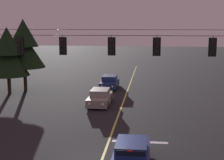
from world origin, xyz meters
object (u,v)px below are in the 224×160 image
traffic_light_rightmost (213,47)px  traffic_light_right_inner (157,47)px  traffic_light_centre (111,46)px  car_oncoming_lead (100,98)px  tree_verge_near (8,54)px  traffic_light_leftmost (20,46)px  traffic_light_left_inner (62,46)px  tree_verge_far (24,46)px  car_waiting_near_lane (132,155)px  car_oncoming_trailing (110,82)px

traffic_light_rightmost → traffic_light_right_inner: bearing=180.0°
traffic_light_centre → car_oncoming_lead: traffic_light_centre is taller
car_oncoming_lead → tree_verge_near: (-9.88, 3.56, 3.45)m
traffic_light_leftmost → traffic_light_rightmost: 11.73m
traffic_light_left_inner → car_oncoming_lead: 10.07m
car_oncoming_lead → tree_verge_far: size_ratio=0.58×
traffic_light_centre → traffic_light_rightmost: bearing=0.0°
traffic_light_right_inner → traffic_light_centre: bearing=180.0°
car_waiting_near_lane → car_oncoming_lead: bearing=105.5°
traffic_light_right_inner → tree_verge_far: 19.62m
traffic_light_leftmost → car_oncoming_lead: bearing=66.7°
traffic_light_leftmost → tree_verge_far: (-5.19, 14.05, -0.96)m
traffic_light_leftmost → tree_verge_near: (-6.18, 12.17, -1.65)m
traffic_light_leftmost → traffic_light_right_inner: 8.47m
traffic_light_centre → tree_verge_near: tree_verge_near is taller
traffic_light_leftmost → tree_verge_far: tree_verge_far is taller
traffic_light_left_inner → traffic_light_centre: (3.04, 0.00, 0.00)m
traffic_light_centre → traffic_light_rightmost: size_ratio=1.00×
traffic_light_centre → car_oncoming_lead: bearing=103.3°
traffic_light_left_inner → tree_verge_near: (-8.89, 12.17, -1.65)m
traffic_light_centre → traffic_light_left_inner: bearing=180.0°
traffic_light_leftmost → tree_verge_near: size_ratio=0.18×
traffic_light_leftmost → traffic_light_centre: same height
traffic_light_rightmost → car_waiting_near_lane: size_ratio=0.28×
traffic_light_left_inner → traffic_light_rightmost: (9.02, 0.00, 0.00)m
traffic_light_leftmost → car_oncoming_lead: 10.68m
tree_verge_far → car_oncoming_trailing: bearing=15.9°
car_oncoming_lead → car_oncoming_trailing: (-0.13, 7.93, 0.00)m
traffic_light_rightmost → car_oncoming_lead: (-8.03, 8.62, -5.11)m
traffic_light_left_inner → car_oncoming_lead: (0.99, 8.62, -5.11)m
car_waiting_near_lane → traffic_light_leftmost: bearing=149.3°
traffic_light_leftmost → traffic_light_centre: (5.75, 0.00, 0.00)m
traffic_light_rightmost → car_oncoming_lead: size_ratio=0.28×
traffic_light_left_inner → car_oncoming_trailing: traffic_light_left_inner is taller
car_oncoming_trailing → tree_verge_near: (-9.75, -4.38, 3.45)m
car_oncoming_trailing → tree_verge_far: (-8.76, -2.50, 4.15)m
tree_verge_near → tree_verge_far: size_ratio=0.89×
traffic_light_centre → car_oncoming_trailing: (-2.17, 16.55, -5.11)m
traffic_light_centre → car_waiting_near_lane: traffic_light_centre is taller
traffic_light_left_inner → traffic_light_right_inner: (5.76, 0.00, 0.00)m
car_waiting_near_lane → traffic_light_rightmost: bearing=44.3°
traffic_light_right_inner → traffic_light_left_inner: bearing=180.0°
car_oncoming_lead → tree_verge_far: bearing=148.6°
traffic_light_leftmost → tree_verge_near: tree_verge_near is taller
traffic_light_leftmost → traffic_light_rightmost: (11.73, 0.00, 0.00)m
tree_verge_near → traffic_light_right_inner: bearing=-39.7°
traffic_light_rightmost → tree_verge_near: size_ratio=0.18×
traffic_light_leftmost → car_oncoming_lead: traffic_light_leftmost is taller
car_waiting_near_lane → car_oncoming_trailing: same height
traffic_light_right_inner → tree_verge_near: (-14.65, 12.17, -1.65)m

